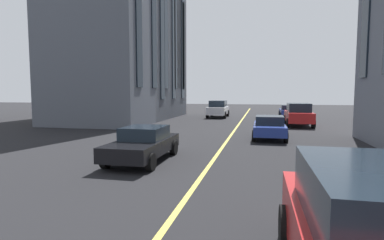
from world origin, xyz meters
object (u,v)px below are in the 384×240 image
(car_red_oncoming, at_px, (298,114))
(car_blue_near, at_px, (269,127))
(car_blue_far, at_px, (289,111))
(car_white_mid, at_px, (218,109))
(car_black_parked_b, at_px, (143,143))

(car_red_oncoming, xyz_separation_m, car_blue_near, (-7.73, 2.53, -0.27))
(car_blue_far, xyz_separation_m, car_white_mid, (-2.06, 7.71, 0.27))
(car_blue_far, bearing_deg, car_red_oncoming, 180.00)
(car_white_mid, distance_m, car_black_parked_b, 22.54)
(car_white_mid, bearing_deg, car_blue_far, -75.01)
(car_black_parked_b, bearing_deg, car_blue_near, -34.62)
(car_red_oncoming, bearing_deg, car_white_mid, 46.17)
(car_white_mid, bearing_deg, car_red_oncoming, -133.83)
(car_red_oncoming, distance_m, car_black_parked_b, 16.95)
(car_red_oncoming, distance_m, car_blue_near, 8.14)
(car_blue_near, relative_size, car_black_parked_b, 1.00)
(car_blue_near, xyz_separation_m, car_blue_far, (17.20, -2.53, 0.00))
(car_white_mid, bearing_deg, car_blue_near, -161.10)
(car_blue_far, distance_m, car_black_parked_b, 25.76)
(car_red_oncoming, bearing_deg, car_blue_near, 161.89)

